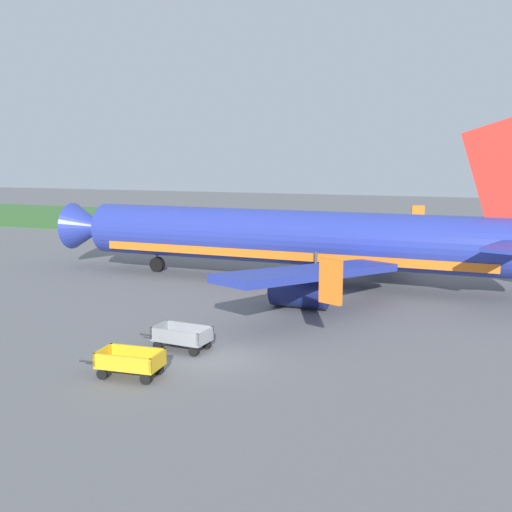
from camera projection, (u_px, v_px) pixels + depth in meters
The scene contains 5 objects.
ground_plane at pixel (218, 357), 26.62m from camera, with size 220.00×220.00×0.00m, color slate.
grass_strip at pixel (382, 228), 72.92m from camera, with size 220.00×28.00×0.06m, color #3D7033.
airplane at pixel (304, 239), 41.49m from camera, with size 37.60×30.28×11.34m.
baggage_cart_nearest at pixel (130, 362), 24.18m from camera, with size 3.58×1.53×1.07m.
baggage_cart_second_in_row at pixel (182, 337), 27.57m from camera, with size 3.61×1.65×1.07m.
Camera 1 is at (10.13, -23.50, 8.72)m, focal length 42.91 mm.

